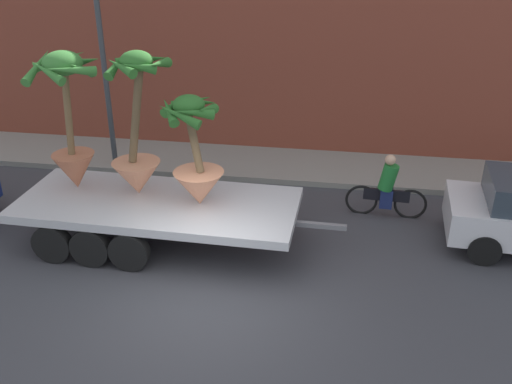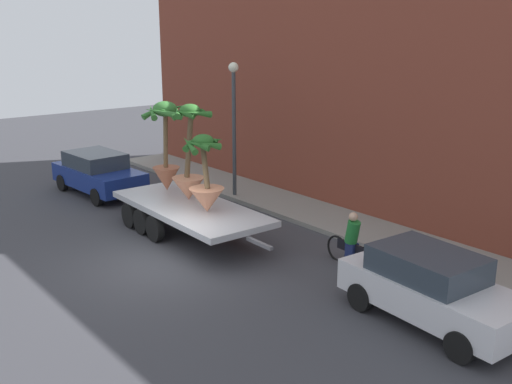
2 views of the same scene
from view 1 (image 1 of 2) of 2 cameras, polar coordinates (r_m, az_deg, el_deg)
ground_plane at (r=10.49m, az=-5.01°, el=-10.60°), size 60.00×60.00×0.00m
sidewalk at (r=15.67m, az=0.24°, el=2.86°), size 24.00×2.20×0.15m
building_facade at (r=16.28m, az=1.23°, el=17.33°), size 24.00×1.20×7.56m
flatbed_trailer at (r=11.98m, az=-10.98°, el=-1.69°), size 6.79×2.51×0.98m
potted_palm_rear at (r=12.26m, az=-18.24°, el=6.54°), size 1.55×1.59×2.93m
potted_palm_middle at (r=11.72m, az=-11.87°, el=4.98°), size 1.31×1.24×3.00m
potted_palm_front at (r=11.18m, az=-6.08°, el=2.99°), size 1.25×1.18×2.27m
cyclist at (r=13.17m, az=13.07°, el=0.27°), size 1.84×0.36×1.54m
street_lamp at (r=15.04m, az=-15.22°, el=13.60°), size 0.36×0.36×4.83m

